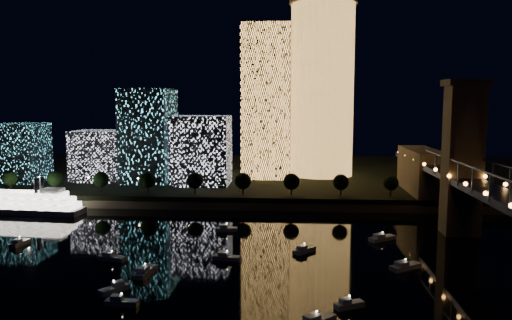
{
  "coord_description": "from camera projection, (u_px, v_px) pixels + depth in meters",
  "views": [
    {
      "loc": [
        10.33,
        -113.92,
        42.99
      ],
      "look_at": [
        -2.13,
        55.0,
        23.17
      ],
      "focal_mm": 35.0,
      "sensor_mm": 36.0,
      "label": 1
    }
  ],
  "objects": [
    {
      "name": "tower_rectangular",
      "position": [
        266.0,
        102.0,
        249.97
      ],
      "size": [
        23.76,
        23.76,
        75.61
      ],
      "primitive_type": "cube",
      "color": "#FFB151",
      "rests_on": "far_bank"
    },
    {
      "name": "street_lamps",
      "position": [
        188.0,
        182.0,
        213.14
      ],
      "size": [
        132.7,
        0.7,
        5.65
      ],
      "color": "black",
      "rests_on": "far_bank"
    },
    {
      "name": "riverboat",
      "position": [
        21.0,
        203.0,
        193.51
      ],
      "size": [
        48.74,
        13.65,
        14.5
      ],
      "color": "silver",
      "rests_on": "ground"
    },
    {
      "name": "ground",
      "position": [
        248.0,
        283.0,
        118.6
      ],
      "size": [
        520.0,
        520.0,
        0.0
      ],
      "primitive_type": "plane",
      "color": "black",
      "rests_on": "ground"
    },
    {
      "name": "seawall",
      "position": [
        266.0,
        206.0,
        199.65
      ],
      "size": [
        420.0,
        6.0,
        3.0
      ],
      "primitive_type": "cube",
      "color": "#6B5E4C",
      "rests_on": "ground"
    },
    {
      "name": "motorboats",
      "position": [
        219.0,
        266.0,
        128.59
      ],
      "size": [
        117.22,
        73.88,
        2.78
      ],
      "color": "silver",
      "rests_on": "ground"
    },
    {
      "name": "esplanade_trees",
      "position": [
        194.0,
        181.0,
        206.77
      ],
      "size": [
        166.3,
        6.81,
        8.9
      ],
      "color": "black",
      "rests_on": "far_bank"
    },
    {
      "name": "tower_cylindrical",
      "position": [
        322.0,
        89.0,
        255.39
      ],
      "size": [
        34.0,
        34.0,
        88.77
      ],
      "color": "#FFB151",
      "rests_on": "far_bank"
    },
    {
      "name": "midrise_blocks",
      "position": [
        131.0,
        145.0,
        237.7
      ],
      "size": [
        110.01,
        33.29,
        44.09
      ],
      "color": "white",
      "rests_on": "far_bank"
    },
    {
      "name": "far_bank",
      "position": [
        274.0,
        175.0,
        276.79
      ],
      "size": [
        420.0,
        160.0,
        5.0
      ],
      "primitive_type": "cube",
      "color": "black",
      "rests_on": "ground"
    }
  ]
}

